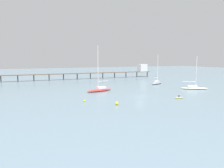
{
  "coord_description": "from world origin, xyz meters",
  "views": [
    {
      "loc": [
        -33.03,
        -53.92,
        11.37
      ],
      "look_at": [
        0.0,
        20.58,
        1.5
      ],
      "focal_mm": 34.09,
      "sensor_mm": 36.0,
      "label": 1
    }
  ],
  "objects": [
    {
      "name": "mooring_buoy_far",
      "position": [
        -11.21,
        -7.68,
        0.42
      ],
      "size": [
        0.84,
        0.84,
        0.84
      ],
      "primitive_type": "sphere",
      "color": "yellow",
      "rests_on": "ground_plane"
    },
    {
      "name": "sailboat_gray",
      "position": [
        23.28,
        23.85,
        0.72
      ],
      "size": [
        8.92,
        6.63,
        13.08
      ],
      "color": "gray",
      "rests_on": "ground_plane"
    },
    {
      "name": "pier",
      "position": [
        20.24,
        58.49,
        4.41
      ],
      "size": [
        83.42,
        5.03,
        7.79
      ],
      "color": "brown",
      "rests_on": "ground_plane"
    },
    {
      "name": "mooring_buoy_near",
      "position": [
        -17.43,
        -0.84,
        0.26
      ],
      "size": [
        0.53,
        0.53,
        0.53
      ],
      "primitive_type": "sphere",
      "color": "yellow",
      "rests_on": "ground_plane"
    },
    {
      "name": "sailboat_red",
      "position": [
        -7.44,
        14.34,
        0.82
      ],
      "size": [
        10.26,
        4.93,
        15.66
      ],
      "color": "red",
      "rests_on": "ground_plane"
    },
    {
      "name": "dinghy_yellow",
      "position": [
        8.67,
        -7.05,
        0.22
      ],
      "size": [
        2.48,
        1.57,
        1.14
      ],
      "color": "yellow",
      "rests_on": "ground_plane"
    },
    {
      "name": "ground_plane",
      "position": [
        0.0,
        0.0,
        0.0
      ],
      "size": [
        400.0,
        400.0,
        0.0
      ],
      "primitive_type": "plane",
      "color": "slate"
    },
    {
      "name": "sailboat_cream",
      "position": [
        26.19,
        4.96,
        0.72
      ],
      "size": [
        9.65,
        6.85,
        12.27
      ],
      "color": "beige",
      "rests_on": "ground_plane"
    }
  ]
}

